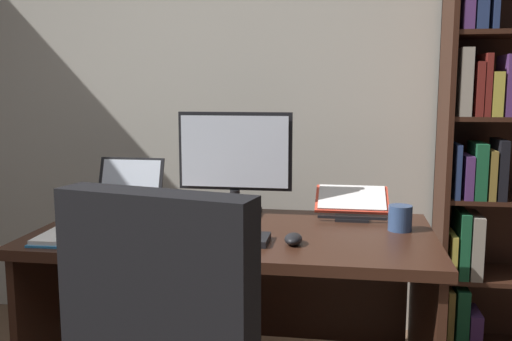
# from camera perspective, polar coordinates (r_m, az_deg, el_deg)

# --- Properties ---
(wall_back) EXTENTS (5.29, 0.12, 2.82)m
(wall_back) POSITION_cam_1_polar(r_m,az_deg,el_deg) (3.10, 0.24, 10.32)
(wall_back) COLOR beige
(wall_back) RESTS_ON ground
(desk) EXTENTS (1.55, 0.80, 0.75)m
(desk) POSITION_cam_1_polar(r_m,az_deg,el_deg) (2.39, -1.78, -10.26)
(desk) COLOR #381E14
(desk) RESTS_ON ground
(bookshelf) EXTENTS (0.76, 0.34, 1.94)m
(bookshelf) POSITION_cam_1_polar(r_m,az_deg,el_deg) (2.94, 23.66, 0.81)
(bookshelf) COLOR #381E14
(bookshelf) RESTS_ON ground
(monitor) EXTENTS (0.50, 0.16, 0.45)m
(monitor) POSITION_cam_1_polar(r_m,az_deg,el_deg) (2.49, -2.13, 0.80)
(monitor) COLOR black
(monitor) RESTS_ON desk
(laptop) EXTENTS (0.32, 0.31, 0.23)m
(laptop) POSITION_cam_1_polar(r_m,az_deg,el_deg) (2.68, -13.22, -2.83)
(laptop) COLOR black
(laptop) RESTS_ON desk
(keyboard) EXTENTS (0.42, 0.15, 0.02)m
(keyboard) POSITION_cam_1_polar(r_m,az_deg,el_deg) (2.10, -4.45, -6.75)
(keyboard) COLOR black
(keyboard) RESTS_ON desk
(computer_mouse) EXTENTS (0.06, 0.10, 0.04)m
(computer_mouse) POSITION_cam_1_polar(r_m,az_deg,el_deg) (2.06, 3.78, -6.88)
(computer_mouse) COLOR black
(computer_mouse) RESTS_ON desk
(reading_stand_with_book) EXTENTS (0.32, 0.26, 0.12)m
(reading_stand_with_book) POSITION_cam_1_polar(r_m,az_deg,el_deg) (2.53, 9.60, -3.12)
(reading_stand_with_book) COLOR black
(reading_stand_with_book) RESTS_ON desk
(open_binder) EXTENTS (0.51, 0.28, 0.02)m
(open_binder) POSITION_cam_1_polar(r_m,az_deg,el_deg) (2.18, -14.76, -6.48)
(open_binder) COLOR #2D84C6
(open_binder) RESTS_ON desk
(notepad) EXTENTS (0.18, 0.23, 0.01)m
(notepad) POSITION_cam_1_polar(r_m,az_deg,el_deg) (2.32, -8.20, -5.54)
(notepad) COLOR white
(notepad) RESTS_ON desk
(pen) EXTENTS (0.14, 0.05, 0.01)m
(pen) POSITION_cam_1_polar(r_m,az_deg,el_deg) (2.31, -7.73, -5.35)
(pen) COLOR maroon
(pen) RESTS_ON notepad
(coffee_mug) EXTENTS (0.09, 0.09, 0.10)m
(coffee_mug) POSITION_cam_1_polar(r_m,az_deg,el_deg) (2.31, 14.28, -4.65)
(coffee_mug) COLOR #334C7A
(coffee_mug) RESTS_ON desk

